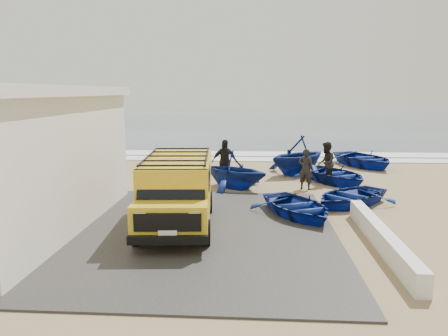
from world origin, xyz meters
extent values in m
plane|color=#977E57|center=(0.00, 0.00, 0.00)|extent=(160.00, 160.00, 0.00)
cube|color=#393734|center=(-2.00, -2.00, 0.03)|extent=(12.00, 10.00, 0.05)
cube|color=#385166|center=(0.00, 56.00, 0.00)|extent=(180.00, 88.00, 0.01)
cube|color=white|center=(0.00, 12.00, 0.03)|extent=(180.00, 1.60, 0.06)
cube|color=white|center=(0.00, 14.50, 0.02)|extent=(180.00, 2.20, 0.04)
cube|color=black|center=(-3.55, -0.50, 2.60)|extent=(0.08, 0.70, 0.90)
cube|color=silver|center=(5.00, -3.00, 0.28)|extent=(0.35, 6.00, 0.55)
cube|color=yellow|center=(-0.78, -1.14, 1.22)|extent=(2.28, 4.20, 1.72)
cube|color=yellow|center=(-0.59, -3.63, 0.83)|extent=(2.04, 1.09, 0.94)
cube|color=black|center=(-0.63, -3.15, 1.67)|extent=(1.84, 0.49, 0.75)
cube|color=black|center=(-0.55, -4.12, 0.94)|extent=(1.68, 0.21, 0.47)
cube|color=black|center=(-0.55, -4.15, 0.49)|extent=(2.02, 0.30, 0.23)
cube|color=black|center=(-0.78, -1.20, 2.16)|extent=(2.16, 3.88, 0.06)
cylinder|color=black|center=(-1.55, -3.29, 0.36)|extent=(0.28, 0.74, 0.73)
cylinder|color=black|center=(-1.80, -0.07, 0.36)|extent=(0.28, 0.74, 0.73)
cylinder|color=black|center=(0.30, -3.15, 0.36)|extent=(0.28, 0.74, 0.73)
cylinder|color=black|center=(0.05, 0.07, 0.36)|extent=(0.28, 0.74, 0.73)
imported|color=navy|center=(3.05, -0.20, 0.36)|extent=(3.66, 4.16, 0.71)
imported|color=navy|center=(5.10, 1.42, 0.36)|extent=(4.20, 4.15, 0.71)
imported|color=navy|center=(0.78, 3.99, 0.81)|extent=(4.04, 3.90, 1.63)
imported|color=navy|center=(5.28, 5.45, 0.40)|extent=(4.22, 4.67, 0.79)
imported|color=navy|center=(3.83, 7.44, 0.98)|extent=(4.91, 4.90, 1.96)
imported|color=navy|center=(7.70, 10.02, 0.45)|extent=(4.51, 5.19, 0.90)
imported|color=black|center=(3.80, 3.99, 0.88)|extent=(0.73, 0.58, 1.75)
imported|color=black|center=(4.84, 5.19, 0.95)|extent=(0.94, 1.08, 1.91)
imported|color=black|center=(0.27, 5.05, 1.00)|extent=(1.27, 0.85, 2.00)
camera|label=1|loc=(1.52, -14.41, 4.14)|focal=35.00mm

